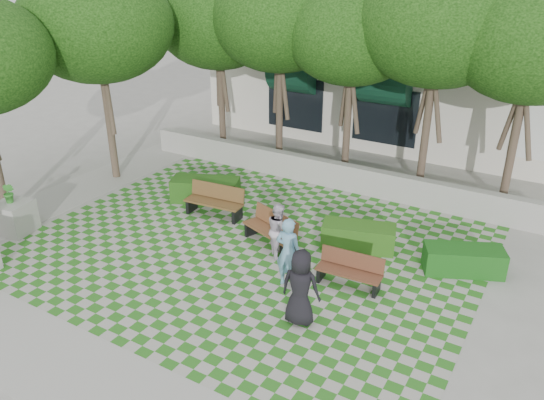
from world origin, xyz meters
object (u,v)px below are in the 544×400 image
Objects in this scene: bench_mid at (271,230)px; person_blue at (288,253)px; bench_west at (215,201)px; hedge_midleft at (206,190)px; hedge_east at (464,260)px; bench_east at (350,271)px; hedge_midright at (358,236)px; planter_back at (14,216)px; person_white at (279,230)px; person_dark at (301,287)px.

person_blue is at bearing -28.32° from bench_mid.
hedge_midleft is at bearing 136.36° from bench_west.
bench_mid reaches higher than hedge_east.
bench_mid reaches higher than bench_east.
hedge_midright is 5.49m from hedge_midleft.
hedge_midleft is (-0.92, 0.73, -0.09)m from bench_west.
bench_west is (-2.43, 0.68, 0.02)m from bench_mid.
bench_east reaches higher than hedge_midright.
person_blue reaches higher than hedge_midright.
bench_east is 0.89× the size of person_blue.
person_blue is (4.72, -2.94, 0.52)m from hedge_midleft.
bench_west is 4.58m from hedge_midright.
planter_back is at bearing -135.28° from bench_mid.
bench_mid is 1.24× the size of person_white.
hedge_east is 0.89× the size of hedge_midleft.
planter_back reaches higher than hedge_midleft.
hedge_midleft is 1.20× the size of person_blue.
hedge_east is at bearing 33.95° from bench_mid.
planter_back is (-6.74, -3.15, 0.07)m from bench_mid.
person_dark reaches higher than bench_east.
bench_east is at bearing -21.16° from bench_west.
hedge_midright is at bearing -92.19° from person_white.
hedge_midleft is 1.23× the size of person_dark.
planter_back is (-11.64, -4.40, 0.18)m from hedge_east.
person_white is (-0.92, 1.14, -0.16)m from person_blue.
planter_back is at bearing 67.78° from person_white.
hedge_east is at bearing -1.12° from hedge_midleft.
hedge_east is 2.76m from hedge_midright.
planter_back is 8.29m from person_blue.
hedge_midleft is (-8.24, 0.16, 0.04)m from hedge_east.
person_blue is 1.02× the size of person_dark.
bench_mid is 1.02× the size of person_blue.
hedge_midright is 1.09× the size of person_blue.
person_white is at bearing 166.34° from bench_east.
hedge_midleft is 4.23m from person_white.
bench_mid is at bearing 25.08° from planter_back.
planter_back is (-8.88, -4.21, 0.17)m from hedge_midright.
bench_mid is 7.44m from planter_back.
hedge_east is (2.23, 2.03, -0.06)m from bench_east.
bench_east is 0.83× the size of hedge_east.
person_dark is at bearing -29.38° from bench_mid.
person_white reaches higher than hedge_midleft.
bench_west reaches higher than hedge_midright.
bench_mid reaches higher than hedge_midright.
hedge_east is at bearing 20.73° from planter_back.
bench_west is 0.96× the size of hedge_midright.
hedge_east is at bearing 3.93° from hedge_midright.
hedge_east is at bearing -142.82° from person_blue.
planter_back reaches higher than bench_west.
hedge_midleft is at bearing -33.11° from person_blue.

